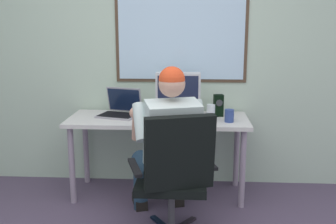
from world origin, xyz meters
TOP-DOWN VIEW (x-y plane):
  - wall_rear at (0.01, 2.04)m, footprint 5.53×0.08m
  - desk at (0.04, 1.68)m, footprint 1.60×0.60m
  - office_chair at (0.23, 0.87)m, footprint 0.67×0.59m
  - person_seated at (0.16, 1.12)m, footprint 0.65×0.85m
  - crt_monitor at (0.22, 1.74)m, footprint 0.40×0.23m
  - laptop at (-0.31, 1.77)m, footprint 0.41×0.39m
  - wine_glass at (0.50, 1.55)m, footprint 0.07×0.07m
  - desk_speaker at (0.58, 1.77)m, footprint 0.09×0.08m
  - coffee_mug at (0.66, 1.56)m, footprint 0.08×0.08m

SIDE VIEW (x-z plane):
  - office_chair at x=0.23m, z-range 0.06..1.02m
  - desk at x=0.04m, z-range 0.28..1.01m
  - person_seated at x=0.16m, z-range 0.02..1.28m
  - coffee_mug at x=0.66m, z-range 0.73..0.83m
  - laptop at x=-0.31m, z-range 0.67..0.91m
  - desk_speaker at x=0.58m, z-range 0.73..0.92m
  - wine_glass at x=0.50m, z-range 0.76..0.91m
  - crt_monitor at x=0.22m, z-range 0.75..1.15m
  - wall_rear at x=0.01m, z-range 0.01..2.83m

